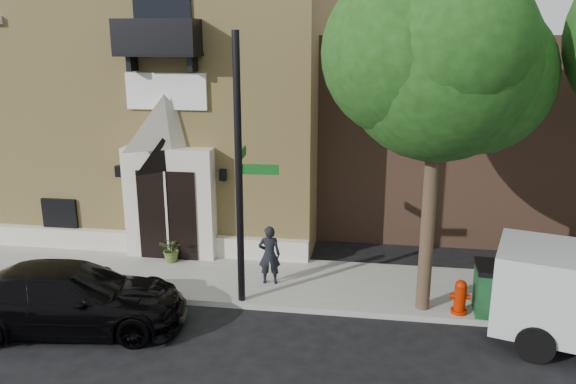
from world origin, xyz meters
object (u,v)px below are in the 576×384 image
at_px(street_sign, 240,172).
at_px(fire_hydrant, 460,297).
at_px(dumpster, 514,290).
at_px(pedestrian_near, 269,255).
at_px(black_sedan, 71,298).

bearing_deg(street_sign, fire_hydrant, -2.15).
height_order(fire_hydrant, dumpster, dumpster).
xyz_separation_m(fire_hydrant, dumpster, (1.21, 0.16, 0.18)).
height_order(street_sign, pedestrian_near, street_sign).
bearing_deg(street_sign, dumpster, -0.91).
bearing_deg(fire_hydrant, pedestrian_near, 168.35).
height_order(fire_hydrant, pedestrian_near, pedestrian_near).
bearing_deg(fire_hydrant, dumpster, 7.36).
relative_size(black_sedan, street_sign, 0.80).
relative_size(fire_hydrant, dumpster, 0.45).
relative_size(black_sedan, dumpster, 2.79).
bearing_deg(dumpster, street_sign, -174.42).
bearing_deg(street_sign, black_sedan, -157.88).
bearing_deg(dumpster, fire_hydrant, -169.24).
bearing_deg(street_sign, pedestrian_near, 62.55).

